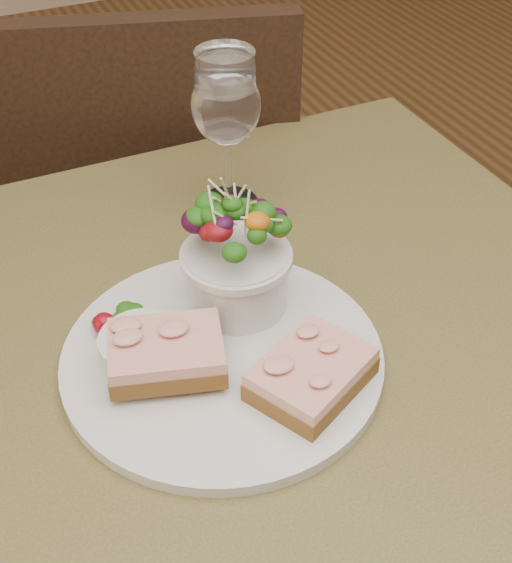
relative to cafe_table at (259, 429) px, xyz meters
name	(u,v)px	position (x,y,z in m)	size (l,w,h in m)	color
cafe_table	(259,429)	(0.00, 0.00, 0.00)	(0.80, 0.80, 0.75)	#443A1D
chair_far	(165,297)	(0.10, 0.63, -0.36)	(0.52, 0.52, 0.90)	black
dinner_plate	(222,358)	(-0.03, 0.01, 0.11)	(0.30, 0.30, 0.01)	silver
sandwich_front	(312,374)	(0.02, -0.06, 0.13)	(0.12, 0.11, 0.03)	#4D2C14
sandwich_back	(166,353)	(-0.09, 0.01, 0.14)	(0.12, 0.10, 0.03)	#4D2C14
ramekin	(143,350)	(-0.10, 0.02, 0.13)	(0.07, 0.07, 0.04)	silver
salad_bowl	(236,254)	(0.01, 0.07, 0.17)	(0.10, 0.10, 0.13)	silver
garnish	(113,319)	(-0.11, 0.09, 0.12)	(0.05, 0.04, 0.02)	#123D0B
wine_glass	(226,110)	(0.07, 0.24, 0.22)	(0.08, 0.08, 0.18)	white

